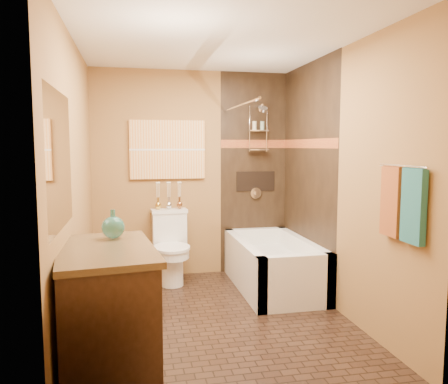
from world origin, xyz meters
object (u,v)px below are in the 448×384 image
object	(u,v)px
sunset_painting	(168,150)
toilet	(171,247)
vanity	(106,312)
bathtub	(273,269)

from	to	relation	value
sunset_painting	toilet	world-z (taller)	sunset_painting
vanity	sunset_painting	bearing A→B (deg)	67.84
bathtub	toilet	bearing A→B (deg)	157.77
toilet	sunset_painting	bearing A→B (deg)	86.33
sunset_painting	vanity	world-z (taller)	sunset_painting
bathtub	toilet	distance (m)	1.21
bathtub	vanity	xyz separation A→B (m)	(-1.72, -1.57, 0.24)
sunset_painting	vanity	xyz separation A→B (m)	(-0.62, -2.29, -1.09)
toilet	vanity	world-z (taller)	vanity
bathtub	toilet	world-z (taller)	toilet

